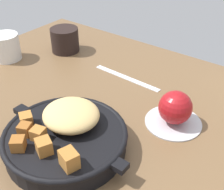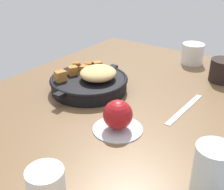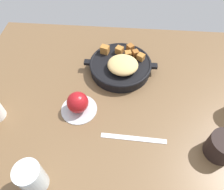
{
  "view_description": "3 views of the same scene",
  "coord_description": "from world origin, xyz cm",
  "px_view_note": "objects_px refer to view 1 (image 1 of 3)",
  "views": [
    {
      "loc": [
        31.56,
        -40.94,
        42.63
      ],
      "look_at": [
        -0.58,
        1.61,
        6.25
      ],
      "focal_mm": 47.53,
      "sensor_mm": 36.0,
      "label": 1
    },
    {
      "loc": [
        62.4,
        42.83,
        40.81
      ],
      "look_at": [
        2.87,
        0.45,
        3.79
      ],
      "focal_mm": 46.77,
      "sensor_mm": 36.0,
      "label": 2
    },
    {
      "loc": [
        -3.46,
        49.33,
        63.09
      ],
      "look_at": [
        0.25,
        3.31,
        3.05
      ],
      "focal_mm": 34.32,
      "sensor_mm": 36.0,
      "label": 3
    }
  ],
  "objects_px": {
    "cast_iron_skillet": "(66,136)",
    "coffee_mug_dark": "(65,40)",
    "red_apple": "(175,107)",
    "butter_knife": "(127,78)",
    "ceramic_mug_white": "(6,47)"
  },
  "relations": [
    {
      "from": "cast_iron_skillet",
      "to": "coffee_mug_dark",
      "type": "height_order",
      "value": "cast_iron_skillet"
    },
    {
      "from": "cast_iron_skillet",
      "to": "coffee_mug_dark",
      "type": "relative_size",
      "value": 3.27
    },
    {
      "from": "cast_iron_skillet",
      "to": "red_apple",
      "type": "relative_size",
      "value": 3.92
    },
    {
      "from": "ceramic_mug_white",
      "to": "red_apple",
      "type": "bearing_deg",
      "value": 2.91
    },
    {
      "from": "red_apple",
      "to": "ceramic_mug_white",
      "type": "relative_size",
      "value": 0.88
    },
    {
      "from": "red_apple",
      "to": "coffee_mug_dark",
      "type": "xyz_separation_m",
      "value": [
        -0.45,
        0.12,
        -0.0
      ]
    },
    {
      "from": "cast_iron_skillet",
      "to": "ceramic_mug_white",
      "type": "height_order",
      "value": "cast_iron_skillet"
    },
    {
      "from": "cast_iron_skillet",
      "to": "coffee_mug_dark",
      "type": "bearing_deg",
      "value": 134.71
    },
    {
      "from": "butter_knife",
      "to": "coffee_mug_dark",
      "type": "bearing_deg",
      "value": 176.68
    },
    {
      "from": "cast_iron_skillet",
      "to": "butter_knife",
      "type": "xyz_separation_m",
      "value": [
        -0.06,
        0.3,
        -0.03
      ]
    },
    {
      "from": "red_apple",
      "to": "butter_knife",
      "type": "height_order",
      "value": "red_apple"
    },
    {
      "from": "cast_iron_skillet",
      "to": "red_apple",
      "type": "distance_m",
      "value": 0.24
    },
    {
      "from": "ceramic_mug_white",
      "to": "cast_iron_skillet",
      "type": "bearing_deg",
      "value": -22.15
    },
    {
      "from": "cast_iron_skillet",
      "to": "red_apple",
      "type": "height_order",
      "value": "cast_iron_skillet"
    },
    {
      "from": "cast_iron_skillet",
      "to": "red_apple",
      "type": "bearing_deg",
      "value": 55.81
    }
  ]
}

